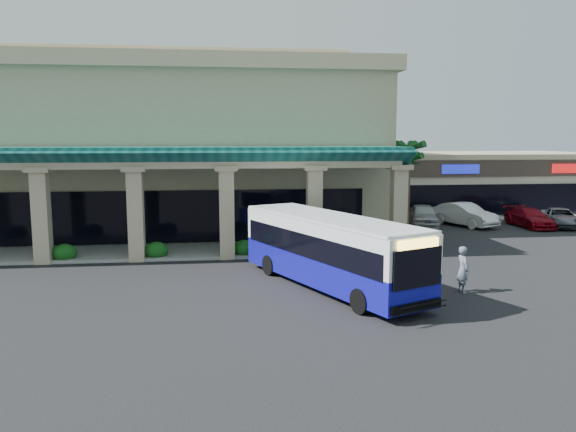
{
  "coord_description": "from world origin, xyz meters",
  "views": [
    {
      "loc": [
        -3.38,
        -23.18,
        6.08
      ],
      "look_at": [
        0.09,
        4.83,
        2.2
      ],
      "focal_mm": 35.0,
      "sensor_mm": 36.0,
      "label": 1
    }
  ],
  "objects": [
    {
      "name": "ground",
      "position": [
        0.0,
        0.0,
        0.0
      ],
      "size": [
        110.0,
        110.0,
        0.0
      ],
      "primitive_type": "plane",
      "color": "black"
    },
    {
      "name": "car_gray",
      "position": [
        20.21,
        12.9,
        0.65
      ],
      "size": [
        3.79,
        5.11,
        1.29
      ],
      "primitive_type": "imported",
      "rotation": [
        0.0,
        0.0,
        -0.4
      ],
      "color": "#33393F",
      "rests_on": "ground"
    },
    {
      "name": "transit_bus",
      "position": [
        1.08,
        -1.0,
        1.48
      ],
      "size": [
        6.53,
        10.71,
        2.96
      ],
      "primitive_type": null,
      "rotation": [
        0.0,
        0.0,
        0.41
      ],
      "color": "#11119D",
      "rests_on": "ground"
    },
    {
      "name": "palm_1",
      "position": [
        9.5,
        14.0,
        2.9
      ],
      "size": [
        2.4,
        2.4,
        5.8
      ],
      "primitive_type": null,
      "color": "#114016",
      "rests_on": "ground"
    },
    {
      "name": "car_red",
      "position": [
        18.06,
        13.04,
        0.66
      ],
      "size": [
        1.96,
        4.59,
        1.32
      ],
      "primitive_type": "imported",
      "rotation": [
        0.0,
        0.0,
        0.02
      ],
      "color": "maroon",
      "rests_on": "ground"
    },
    {
      "name": "car_silver",
      "position": [
        10.77,
        14.14,
        0.79
      ],
      "size": [
        2.93,
        4.96,
        1.58
      ],
      "primitive_type": "imported",
      "rotation": [
        0.0,
        0.0,
        -0.24
      ],
      "color": "#A6A6A6",
      "rests_on": "ground"
    },
    {
      "name": "strip_mall",
      "position": [
        18.0,
        24.0,
        2.45
      ],
      "size": [
        22.5,
        12.5,
        4.9
      ],
      "primitive_type": null,
      "color": "beige",
      "rests_on": "ground"
    },
    {
      "name": "main_building",
      "position": [
        -8.0,
        16.0,
        5.67
      ],
      "size": [
        30.8,
        14.8,
        11.35
      ],
      "primitive_type": null,
      "color": "tan",
      "rests_on": "ground"
    },
    {
      "name": "arcade",
      "position": [
        -8.0,
        6.8,
        2.85
      ],
      "size": [
        30.0,
        6.2,
        5.7
      ],
      "primitive_type": null,
      "color": "#0B4442",
      "rests_on": "ground"
    },
    {
      "name": "broadleaf_tree",
      "position": [
        7.5,
        19.0,
        2.41
      ],
      "size": [
        2.6,
        2.6,
        4.81
      ],
      "primitive_type": null,
      "color": "#104A11",
      "rests_on": "ground"
    },
    {
      "name": "palm_0",
      "position": [
        8.5,
        11.0,
        3.3
      ],
      "size": [
        2.4,
        2.4,
        6.6
      ],
      "primitive_type": null,
      "color": "#114016",
      "rests_on": "ground"
    },
    {
      "name": "pedestrian",
      "position": [
        6.21,
        -2.39,
        0.93
      ],
      "size": [
        0.5,
        0.71,
        1.87
      ],
      "primitive_type": "imported",
      "rotation": [
        0.0,
        0.0,
        1.64
      ],
      "color": "slate",
      "rests_on": "ground"
    },
    {
      "name": "car_white",
      "position": [
        13.73,
        14.09,
        0.81
      ],
      "size": [
        3.61,
        5.19,
        1.62
      ],
      "primitive_type": "imported",
      "rotation": [
        0.0,
        0.0,
        0.43
      ],
      "color": "silver",
      "rests_on": "ground"
    }
  ]
}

